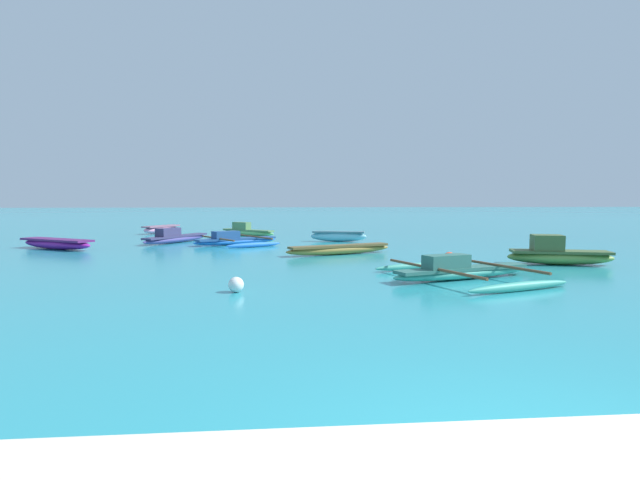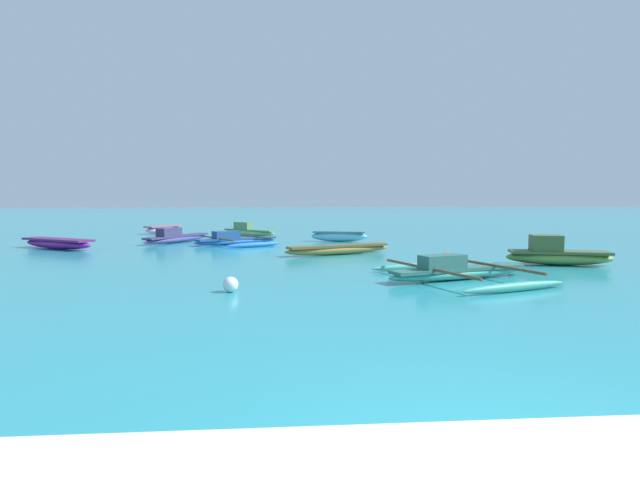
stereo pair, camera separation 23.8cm
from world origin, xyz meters
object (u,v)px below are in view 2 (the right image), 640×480
(moored_boat_0, at_px, (556,254))
(mooring_buoy_1, at_px, (231,284))
(mooring_buoy_0, at_px, (447,258))
(moored_boat_8, at_px, (339,236))
(moored_boat_5, at_px, (176,237))
(moored_boat_4, at_px, (338,249))
(moored_boat_7, at_px, (248,231))
(moored_boat_6, at_px, (457,271))
(moored_boat_2, at_px, (235,240))
(moored_boat_3, at_px, (163,229))
(moored_boat_1, at_px, (58,243))

(moored_boat_0, bearing_deg, mooring_buoy_1, -142.96)
(moored_boat_0, xyz_separation_m, mooring_buoy_0, (-3.24, 0.28, -0.12))
(moored_boat_8, xyz_separation_m, mooring_buoy_0, (2.30, -8.38, -0.08))
(moored_boat_5, height_order, moored_boat_8, moored_boat_5)
(moored_boat_0, relative_size, moored_boat_5, 0.80)
(moored_boat_4, bearing_deg, moored_boat_7, 90.24)
(moored_boat_6, bearing_deg, moored_boat_4, 91.80)
(moored_boat_2, bearing_deg, mooring_buoy_1, -115.75)
(moored_boat_6, height_order, mooring_buoy_0, moored_boat_6)
(mooring_buoy_1, bearing_deg, moored_boat_2, 94.74)
(moored_boat_3, bearing_deg, moored_boat_8, -95.45)
(moored_boat_8, bearing_deg, moored_boat_5, -166.88)
(moored_boat_1, distance_m, moored_boat_5, 4.79)
(moored_boat_1, height_order, moored_boat_8, moored_boat_8)
(moored_boat_2, xyz_separation_m, moored_boat_3, (-4.79, 7.50, 0.06))
(moored_boat_1, bearing_deg, moored_boat_3, 109.35)
(moored_boat_5, height_order, mooring_buoy_1, moored_boat_5)
(moored_boat_1, bearing_deg, moored_boat_2, 44.04)
(moored_boat_5, distance_m, moored_boat_6, 14.36)
(moored_boat_2, xyz_separation_m, moored_boat_4, (4.03, -4.29, -0.00))
(mooring_buoy_0, bearing_deg, mooring_buoy_1, -146.62)
(moored_boat_4, distance_m, moored_boat_7, 10.17)
(moored_boat_1, relative_size, moored_boat_3, 1.34)
(moored_boat_2, bearing_deg, mooring_buoy_0, -76.90)
(moored_boat_7, xyz_separation_m, mooring_buoy_0, (6.75, -12.46, -0.07))
(moored_boat_0, xyz_separation_m, moored_boat_3, (-14.99, 15.10, -0.06))
(moored_boat_0, bearing_deg, moored_boat_2, 158.64)
(moored_boat_2, bearing_deg, moored_boat_7, 57.12)
(moored_boat_0, height_order, moored_boat_7, moored_boat_0)
(moored_boat_2, bearing_deg, moored_boat_5, 127.38)
(moored_boat_6, distance_m, moored_boat_7, 16.34)
(moored_boat_2, height_order, mooring_buoy_1, moored_boat_2)
(moored_boat_6, bearing_deg, moored_boat_3, 102.65)
(mooring_buoy_1, bearing_deg, moored_boat_7, 92.51)
(moored_boat_4, xyz_separation_m, mooring_buoy_0, (2.94, -3.03, -0.00))
(moored_boat_4, relative_size, moored_boat_6, 0.89)
(moored_boat_7, xyz_separation_m, moored_boat_8, (4.45, -4.08, 0.01))
(moored_boat_7, bearing_deg, moored_boat_1, -94.67)
(moored_boat_1, relative_size, moored_boat_6, 0.80)
(moored_boat_6, relative_size, mooring_buoy_1, 13.93)
(moored_boat_2, relative_size, moored_boat_6, 0.92)
(moored_boat_1, xyz_separation_m, moored_boat_2, (6.82, 1.43, -0.03))
(moored_boat_0, relative_size, mooring_buoy_1, 9.60)
(moored_boat_5, bearing_deg, mooring_buoy_0, -102.02)
(moored_boat_2, relative_size, moored_boat_3, 1.55)
(moored_boat_2, height_order, moored_boat_6, moored_boat_6)
(moored_boat_6, distance_m, mooring_buoy_0, 2.80)
(moored_boat_7, relative_size, mooring_buoy_1, 9.48)
(moored_boat_3, bearing_deg, moored_boat_2, -118.63)
(moored_boat_6, distance_m, mooring_buoy_1, 5.49)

